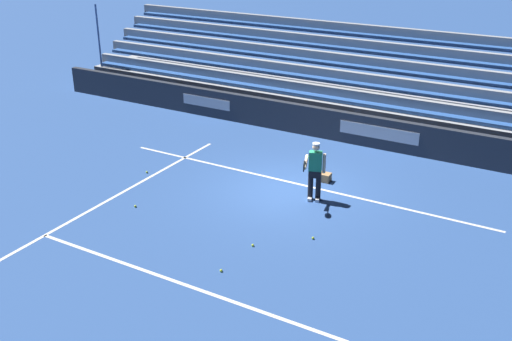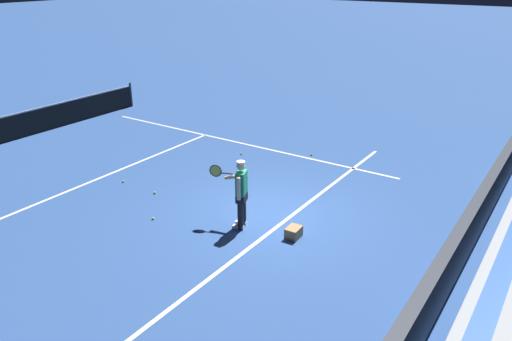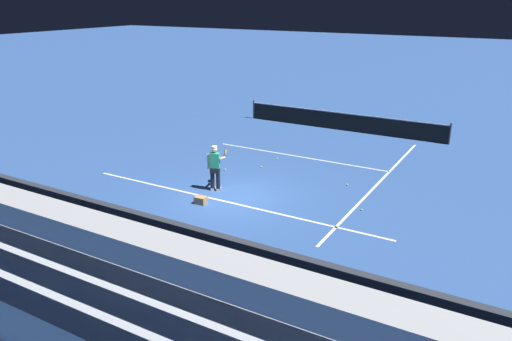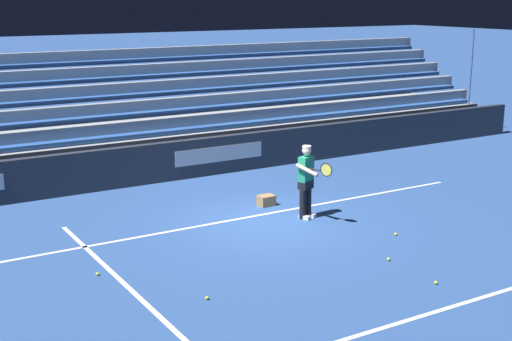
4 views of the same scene
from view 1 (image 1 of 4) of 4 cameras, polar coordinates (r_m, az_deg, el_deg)
ground_plane at (r=17.69m, az=3.06°, el=-1.83°), size 160.00×160.00×0.00m
court_baseline_white at (r=18.09m, az=3.78°, el=-1.23°), size 12.00×0.10×0.01m
court_sideline_white at (r=17.03m, az=-15.75°, el=-3.79°), size 0.10×12.00×0.01m
court_service_line_white at (r=13.63m, az=-7.71°, el=-10.41°), size 8.22×0.10×0.01m
back_wall_sponsor_board at (r=21.37m, az=8.69°, el=4.09°), size 26.39×0.25×1.10m
bleacher_stand at (r=23.65m, az=11.13°, el=6.45°), size 25.07×4.00×3.85m
tennis_player at (r=16.76m, az=5.61°, el=-0.04°), size 0.58×1.07×1.71m
ball_box_cardboard at (r=18.28m, az=6.49°, el=-0.63°), size 0.41×0.32×0.26m
tennis_ball_stray_back at (r=14.77m, az=-0.32°, el=-7.13°), size 0.07×0.07×0.07m
tennis_ball_near_player at (r=19.06m, az=-10.36°, el=-0.15°), size 0.07×0.07×0.07m
tennis_ball_far_right at (r=16.95m, az=-11.42°, el=-3.35°), size 0.07×0.07×0.07m
tennis_ball_toward_net at (r=15.14m, az=5.45°, el=-6.42°), size 0.07×0.07×0.07m
tennis_ball_on_baseline at (r=13.83m, az=-3.34°, el=-9.49°), size 0.07×0.07×0.07m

